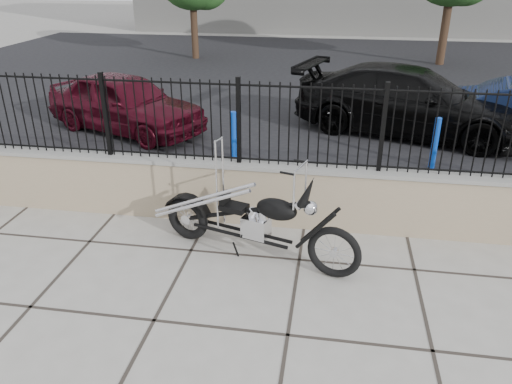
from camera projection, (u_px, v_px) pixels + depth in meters
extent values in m
plane|color=#99968E|center=(288.00, 335.00, 5.35)|extent=(90.00, 90.00, 0.00)
plane|color=black|center=(326.00, 81.00, 16.53)|extent=(30.00, 30.00, 0.00)
cube|color=gray|center=(306.00, 196.00, 7.38)|extent=(14.00, 0.36, 0.96)
cube|color=black|center=(309.00, 126.00, 6.93)|extent=(14.00, 0.08, 1.20)
imported|color=#430916|center=(125.00, 103.00, 11.47)|extent=(4.26, 3.00, 1.35)
imported|color=black|center=(410.00, 101.00, 11.30)|extent=(5.56, 3.56, 1.50)
cylinder|color=#0B39B3|center=(234.00, 135.00, 9.97)|extent=(0.15, 0.15, 0.95)
cylinder|color=#0B57AB|center=(435.00, 143.00, 9.46)|extent=(0.15, 0.15, 0.99)
cylinder|color=#382619|center=(194.00, 23.00, 19.83)|extent=(0.27, 0.27, 2.71)
cylinder|color=#382619|center=(446.00, 23.00, 18.55)|extent=(0.31, 0.31, 3.07)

